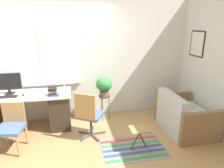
% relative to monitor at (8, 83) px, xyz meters
% --- Properties ---
extents(ground_plane, '(14.00, 14.00, 0.00)m').
position_rel_monitor_xyz_m(ground_plane, '(0.85, -0.46, -0.97)').
color(ground_plane, tan).
extents(wall_back_with_window, '(9.00, 0.12, 2.70)m').
position_rel_monitor_xyz_m(wall_back_with_window, '(0.84, 0.33, 0.38)').
color(wall_back_with_window, silver).
rests_on(wall_back_with_window, ground_plane).
extents(wall_right_with_picture, '(0.08, 9.00, 2.70)m').
position_rel_monitor_xyz_m(wall_right_with_picture, '(3.93, -0.45, 0.38)').
color(wall_right_with_picture, silver).
rests_on(wall_right_with_picture, ground_plane).
extents(desk, '(1.85, 0.71, 0.75)m').
position_rel_monitor_xyz_m(desk, '(0.26, -0.10, -0.58)').
color(desk, beige).
rests_on(desk, ground_plane).
extents(monitor, '(0.48, 0.20, 0.42)m').
position_rel_monitor_xyz_m(monitor, '(0.00, 0.00, 0.00)').
color(monitor, black).
rests_on(monitor, desk).
extents(keyboard, '(0.34, 0.13, 0.02)m').
position_rel_monitor_xyz_m(keyboard, '(0.02, -0.20, -0.21)').
color(keyboard, black).
rests_on(keyboard, desk).
extents(mouse, '(0.04, 0.07, 0.04)m').
position_rel_monitor_xyz_m(mouse, '(0.29, -0.17, -0.20)').
color(mouse, black).
rests_on(mouse, desk).
extents(desk_lamp, '(0.15, 0.15, 0.46)m').
position_rel_monitor_xyz_m(desk_lamp, '(1.06, 0.08, 0.12)').
color(desk_lamp, white).
rests_on(desk_lamp, desk).
extents(book_stack, '(0.22, 0.19, 0.15)m').
position_rel_monitor_xyz_m(book_stack, '(0.85, -0.29, -0.15)').
color(book_stack, '#2851B2').
rests_on(book_stack, desk).
extents(desk_chair_wooden, '(0.49, 0.50, 0.80)m').
position_rel_monitor_xyz_m(desk_chair_wooden, '(0.16, -0.77, -0.54)').
color(desk_chair_wooden, '#B2844C').
rests_on(desk_chair_wooden, ground_plane).
extents(office_chair_swivel, '(0.58, 0.59, 0.92)m').
position_rel_monitor_xyz_m(office_chair_swivel, '(1.50, -0.68, -0.50)').
color(office_chair_swivel, '#47474C').
rests_on(office_chair_swivel, ground_plane).
extents(couch_loveseat, '(0.82, 1.14, 0.79)m').
position_rel_monitor_xyz_m(couch_loveseat, '(3.39, -0.81, -0.70)').
color(couch_loveseat, beige).
rests_on(couch_loveseat, ground_plane).
extents(plant_stand, '(0.25, 0.25, 0.57)m').
position_rel_monitor_xyz_m(plant_stand, '(1.90, -0.01, -0.47)').
color(plant_stand, '#333338').
rests_on(plant_stand, ground_plane).
extents(potted_plant, '(0.35, 0.35, 0.43)m').
position_rel_monitor_xyz_m(potted_plant, '(1.90, -0.01, -0.16)').
color(potted_plant, brown).
rests_on(potted_plant, plant_stand).
extents(floor_rug_striped, '(1.10, 0.76, 0.01)m').
position_rel_monitor_xyz_m(floor_rug_striped, '(2.20, -1.21, -0.97)').
color(floor_rug_striped, gray).
rests_on(floor_rug_striped, ground_plane).
extents(folding_stool, '(0.32, 0.28, 0.40)m').
position_rel_monitor_xyz_m(folding_stool, '(2.29, -1.24, -0.62)').
color(folding_stool, olive).
rests_on(folding_stool, ground_plane).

